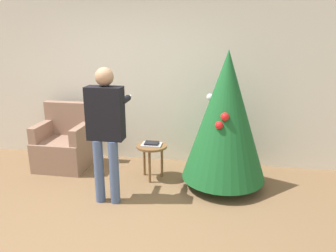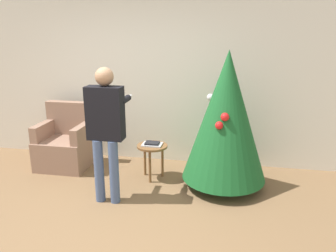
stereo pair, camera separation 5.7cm
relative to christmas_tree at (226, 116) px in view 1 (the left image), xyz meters
The scene contains 8 objects.
ground_plane 2.20m from the christmas_tree, 135.01° to the right, with size 14.00×14.00×0.00m, color brown.
wall_back 1.66m from the christmas_tree, 148.80° to the left, with size 8.00×0.06×2.70m.
christmas_tree is the anchor object (origin of this frame).
armchair 2.58m from the christmas_tree, behind, with size 0.77×0.69×0.99m.
person_standing 1.56m from the christmas_tree, 155.76° to the right, with size 0.45×0.57×1.68m.
side_stool 1.17m from the christmas_tree, behind, with size 0.44×0.44×0.51m.
laptop 1.13m from the christmas_tree, behind, with size 0.28×0.21×0.02m.
book 1.12m from the christmas_tree, behind, with size 0.20×0.16×0.02m.
Camera 1 is at (1.35, -2.85, 2.09)m, focal length 35.00 mm.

